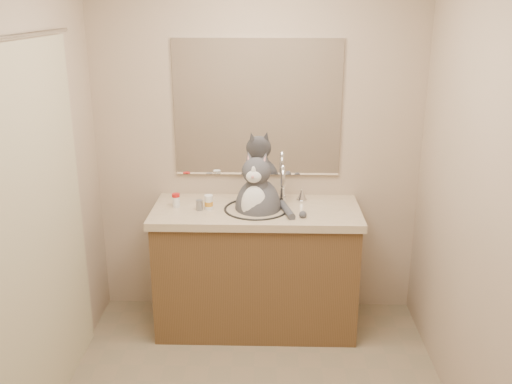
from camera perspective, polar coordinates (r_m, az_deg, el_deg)
room at (r=2.65m, az=-0.54°, el=-1.65°), size 2.22×2.52×2.42m
vanity at (r=3.84m, az=0.03°, el=-7.35°), size 1.34×0.59×1.12m
mirror at (r=3.79m, az=0.14°, el=8.35°), size 1.10×0.02×0.90m
shower_curtain at (r=3.03m, az=-20.75°, el=-3.71°), size 0.02×1.30×1.93m
cat at (r=3.66m, az=0.20°, el=-1.21°), size 0.41×0.41×0.60m
pill_bottle_redcap at (r=3.73m, az=-8.00°, el=-0.81°), size 0.06×0.06×0.09m
pill_bottle_orange at (r=3.66m, az=-4.75°, el=-1.05°), size 0.07×0.07×0.09m
grey_canister at (r=3.65m, az=-5.68°, el=-1.31°), size 0.05×0.05×0.07m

